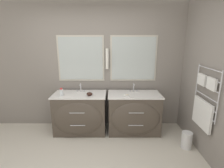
% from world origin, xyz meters
% --- Properties ---
extents(wall_back, '(5.50, 0.14, 2.60)m').
position_xyz_m(wall_back, '(0.02, 1.76, 1.31)').
color(wall_back, gray).
rests_on(wall_back, ground_plane).
extents(wall_right, '(0.13, 3.60, 2.60)m').
position_xyz_m(wall_right, '(1.98, 0.78, 1.29)').
color(wall_right, gray).
rests_on(wall_right, ground_plane).
extents(vanity_left, '(1.05, 0.64, 0.81)m').
position_xyz_m(vanity_left, '(-0.18, 1.36, 0.41)').
color(vanity_left, '#4C4238').
rests_on(vanity_left, ground_plane).
extents(vanity_right, '(1.05, 0.64, 0.81)m').
position_xyz_m(vanity_right, '(0.91, 1.36, 0.41)').
color(vanity_right, '#4C4238').
rests_on(vanity_right, ground_plane).
extents(faucet_left, '(0.17, 0.11, 0.18)m').
position_xyz_m(faucet_left, '(-0.18, 1.54, 0.90)').
color(faucet_left, silver).
rests_on(faucet_left, vanity_left).
extents(faucet_right, '(0.17, 0.11, 0.18)m').
position_xyz_m(faucet_right, '(0.91, 1.54, 0.90)').
color(faucet_right, silver).
rests_on(faucet_right, vanity_right).
extents(toiletry_bottle, '(0.07, 0.07, 0.15)m').
position_xyz_m(toiletry_bottle, '(-0.52, 1.30, 0.88)').
color(toiletry_bottle, silver).
rests_on(toiletry_bottle, vanity_left).
extents(amenity_bowl, '(0.11, 0.11, 0.07)m').
position_xyz_m(amenity_bowl, '(0.03, 1.28, 0.85)').
color(amenity_bowl, black).
rests_on(amenity_bowl, vanity_left).
extents(soap_dish, '(0.12, 0.08, 0.04)m').
position_xyz_m(soap_dish, '(0.75, 1.24, 0.83)').
color(soap_dish, white).
rests_on(soap_dish, vanity_right).
extents(waste_bin, '(0.18, 0.18, 0.30)m').
position_xyz_m(waste_bin, '(1.77, 0.80, 0.15)').
color(waste_bin, silver).
rests_on(waste_bin, ground_plane).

